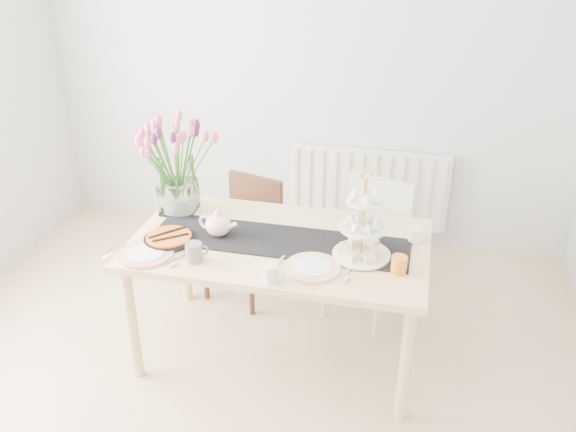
% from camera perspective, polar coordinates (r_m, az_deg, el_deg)
% --- Properties ---
extents(room_shell, '(4.50, 4.50, 4.50)m').
position_cam_1_polar(room_shell, '(2.47, -8.81, 0.94)').
color(room_shell, tan).
rests_on(room_shell, ground).
extents(radiator, '(1.20, 0.08, 0.60)m').
position_cam_1_polar(radiator, '(4.67, 7.46, 2.62)').
color(radiator, white).
rests_on(radiator, room_shell).
extents(dining_table, '(1.60, 0.90, 0.75)m').
position_cam_1_polar(dining_table, '(3.34, -0.81, -3.54)').
color(dining_table, tan).
rests_on(dining_table, ground).
extents(chair_brown, '(0.49, 0.49, 0.80)m').
position_cam_1_polar(chair_brown, '(4.04, -3.75, -1.20)').
color(chair_brown, '#381D14').
rests_on(chair_brown, ground).
extents(chair_white, '(0.54, 0.54, 0.87)m').
position_cam_1_polar(chair_white, '(3.86, 7.74, -2.06)').
color(chair_white, silver).
rests_on(chair_white, ground).
extents(table_runner, '(1.40, 0.35, 0.01)m').
position_cam_1_polar(table_runner, '(3.29, -0.82, -2.34)').
color(table_runner, black).
rests_on(table_runner, dining_table).
extents(tulip_vase, '(0.69, 0.69, 0.59)m').
position_cam_1_polar(tulip_vase, '(3.52, -10.57, 5.99)').
color(tulip_vase, silver).
rests_on(tulip_vase, dining_table).
extents(cake_stand, '(0.30, 0.30, 0.44)m').
position_cam_1_polar(cake_stand, '(3.12, 6.99, -1.81)').
color(cake_stand, gold).
rests_on(cake_stand, dining_table).
extents(teapot, '(0.26, 0.22, 0.15)m').
position_cam_1_polar(teapot, '(3.34, -6.55, -0.82)').
color(teapot, white).
rests_on(teapot, dining_table).
extents(cream_jug, '(0.09, 0.09, 0.08)m').
position_cam_1_polar(cream_jug, '(3.35, 11.83, -1.73)').
color(cream_jug, white).
rests_on(cream_jug, dining_table).
extents(tart_tin, '(0.27, 0.27, 0.03)m').
position_cam_1_polar(tart_tin, '(3.36, -11.07, -2.08)').
color(tart_tin, black).
rests_on(tart_tin, dining_table).
extents(mug_grey, '(0.12, 0.12, 0.10)m').
position_cam_1_polar(mug_grey, '(3.13, -8.79, -3.38)').
color(mug_grey, slate).
rests_on(mug_grey, dining_table).
extents(mug_white, '(0.08, 0.08, 0.09)m').
position_cam_1_polar(mug_white, '(2.94, -1.62, -5.40)').
color(mug_white, silver).
rests_on(mug_white, dining_table).
extents(mug_orange, '(0.11, 0.11, 0.09)m').
position_cam_1_polar(mug_orange, '(3.06, 10.34, -4.50)').
color(mug_orange, orange).
rests_on(mug_orange, dining_table).
extents(plate_left, '(0.39, 0.39, 0.02)m').
position_cam_1_polar(plate_left, '(3.26, -13.20, -3.45)').
color(plate_left, silver).
rests_on(plate_left, dining_table).
extents(plate_right, '(0.33, 0.33, 0.01)m').
position_cam_1_polar(plate_right, '(3.06, 2.29, -4.84)').
color(plate_right, silver).
rests_on(plate_right, dining_table).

